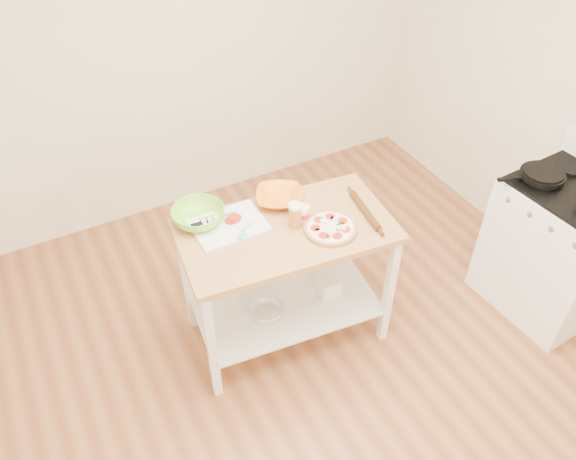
# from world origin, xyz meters

# --- Properties ---
(room_shell) EXTENTS (4.04, 4.54, 2.74)m
(room_shell) POSITION_xyz_m (0.00, 0.00, 1.35)
(room_shell) COLOR #A2633C
(room_shell) RESTS_ON ground
(prep_island) EXTENTS (1.27, 0.78, 0.90)m
(prep_island) POSITION_xyz_m (-0.01, 0.59, 0.65)
(prep_island) COLOR tan
(prep_island) RESTS_ON ground
(gas_stove) EXTENTS (0.67, 0.77, 1.11)m
(gas_stove) POSITION_xyz_m (1.68, 0.02, 0.47)
(gas_stove) COLOR white
(gas_stove) RESTS_ON ground
(skillet) EXTENTS (0.41, 0.27, 0.03)m
(skillet) POSITION_xyz_m (1.55, 0.22, 0.98)
(skillet) COLOR black
(skillet) RESTS_ON gas_stove
(pizza) EXTENTS (0.30, 0.30, 0.05)m
(pizza) POSITION_xyz_m (0.20, 0.46, 0.92)
(pizza) COLOR tan
(pizza) RESTS_ON prep_island
(cutting_board) EXTENTS (0.40, 0.30, 0.04)m
(cutting_board) POSITION_xyz_m (-0.28, 0.77, 0.91)
(cutting_board) COLOR white
(cutting_board) RESTS_ON prep_island
(spatula) EXTENTS (0.14, 0.10, 0.01)m
(spatula) POSITION_xyz_m (-0.23, 0.66, 0.92)
(spatula) COLOR #47CBCD
(spatula) RESTS_ON cutting_board
(knife) EXTENTS (0.27, 0.03, 0.01)m
(knife) POSITION_xyz_m (-0.38, 0.84, 0.92)
(knife) COLOR silver
(knife) RESTS_ON cutting_board
(orange_bowl) EXTENTS (0.36, 0.36, 0.07)m
(orange_bowl) POSITION_xyz_m (0.07, 0.82, 0.93)
(orange_bowl) COLOR orange
(orange_bowl) RESTS_ON prep_island
(green_bowl) EXTENTS (0.38, 0.38, 0.09)m
(green_bowl) POSITION_xyz_m (-0.42, 0.87, 0.95)
(green_bowl) COLOR #84DB34
(green_bowl) RESTS_ON prep_island
(beer_pint) EXTENTS (0.08, 0.08, 0.15)m
(beer_pint) POSITION_xyz_m (0.05, 0.59, 0.98)
(beer_pint) COLOR #B57027
(beer_pint) RESTS_ON prep_island
(yogurt_tub) EXTENTS (0.08, 0.08, 0.18)m
(yogurt_tub) POSITION_xyz_m (0.11, 0.61, 0.95)
(yogurt_tub) COLOR white
(yogurt_tub) RESTS_ON prep_island
(rolling_pin) EXTENTS (0.09, 0.35, 0.04)m
(rolling_pin) POSITION_xyz_m (0.46, 0.49, 0.92)
(rolling_pin) COLOR #522C12
(rolling_pin) RESTS_ON prep_island
(shelf_glass_bowl) EXTENTS (0.24, 0.24, 0.07)m
(shelf_glass_bowl) POSITION_xyz_m (-0.15, 0.58, 0.29)
(shelf_glass_bowl) COLOR silver
(shelf_glass_bowl) RESTS_ON prep_island
(shelf_bin) EXTENTS (0.14, 0.14, 0.13)m
(shelf_bin) POSITION_xyz_m (0.28, 0.55, 0.32)
(shelf_bin) COLOR white
(shelf_bin) RESTS_ON prep_island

